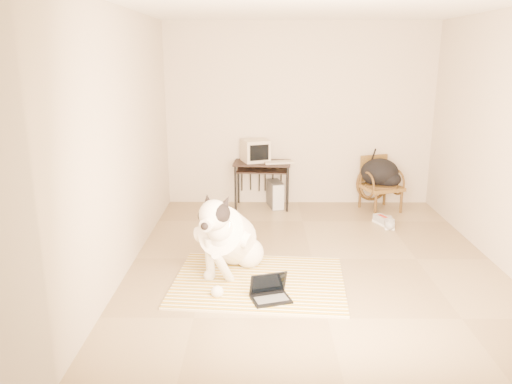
{
  "coord_description": "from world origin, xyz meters",
  "views": [
    {
      "loc": [
        -0.6,
        -5.23,
        2.22
      ],
      "look_at": [
        -0.63,
        -0.41,
        0.9
      ],
      "focal_mm": 35.0,
      "sensor_mm": 36.0,
      "label": 1
    }
  ],
  "objects_px": {
    "crt_monitor": "(255,151)",
    "backpack": "(381,174)",
    "computer_desk": "(262,169)",
    "rattan_chair": "(379,183)",
    "pc_tower": "(275,194)",
    "laptop": "(270,293)",
    "dog": "(228,238)"
  },
  "relations": [
    {
      "from": "pc_tower",
      "to": "laptop",
      "type": "bearing_deg",
      "value": -92.65
    },
    {
      "from": "pc_tower",
      "to": "backpack",
      "type": "relative_size",
      "value": 0.78
    },
    {
      "from": "laptop",
      "to": "crt_monitor",
      "type": "distance_m",
      "value": 3.13
    },
    {
      "from": "crt_monitor",
      "to": "backpack",
      "type": "xyz_separation_m",
      "value": [
        1.84,
        -0.15,
        -0.31
      ]
    },
    {
      "from": "backpack",
      "to": "pc_tower",
      "type": "bearing_deg",
      "value": 175.7
    },
    {
      "from": "dog",
      "to": "backpack",
      "type": "height_order",
      "value": "dog"
    },
    {
      "from": "crt_monitor",
      "to": "backpack",
      "type": "distance_m",
      "value": 1.88
    },
    {
      "from": "computer_desk",
      "to": "crt_monitor",
      "type": "distance_m",
      "value": 0.29
    },
    {
      "from": "computer_desk",
      "to": "backpack",
      "type": "height_order",
      "value": "backpack"
    },
    {
      "from": "laptop",
      "to": "pc_tower",
      "type": "xyz_separation_m",
      "value": [
        0.14,
        2.99,
        0.12
      ]
    },
    {
      "from": "crt_monitor",
      "to": "backpack",
      "type": "height_order",
      "value": "crt_monitor"
    },
    {
      "from": "dog",
      "to": "rattan_chair",
      "type": "distance_m",
      "value": 3.07
    },
    {
      "from": "pc_tower",
      "to": "backpack",
      "type": "xyz_separation_m",
      "value": [
        1.54,
        -0.12,
        0.35
      ]
    },
    {
      "from": "laptop",
      "to": "pc_tower",
      "type": "height_order",
      "value": "pc_tower"
    },
    {
      "from": "pc_tower",
      "to": "rattan_chair",
      "type": "relative_size",
      "value": 0.57
    },
    {
      "from": "laptop",
      "to": "pc_tower",
      "type": "distance_m",
      "value": 3.0
    },
    {
      "from": "laptop",
      "to": "computer_desk",
      "type": "bearing_deg",
      "value": 91.13
    },
    {
      "from": "crt_monitor",
      "to": "backpack",
      "type": "relative_size",
      "value": 0.79
    },
    {
      "from": "computer_desk",
      "to": "backpack",
      "type": "bearing_deg",
      "value": -3.06
    },
    {
      "from": "rattan_chair",
      "to": "backpack",
      "type": "xyz_separation_m",
      "value": [
        0.01,
        -0.01,
        0.15
      ]
    },
    {
      "from": "computer_desk",
      "to": "backpack",
      "type": "distance_m",
      "value": 1.75
    },
    {
      "from": "pc_tower",
      "to": "rattan_chair",
      "type": "height_order",
      "value": "rattan_chair"
    },
    {
      "from": "dog",
      "to": "rattan_chair",
      "type": "relative_size",
      "value": 1.67
    },
    {
      "from": "laptop",
      "to": "pc_tower",
      "type": "relative_size",
      "value": 0.92
    },
    {
      "from": "laptop",
      "to": "crt_monitor",
      "type": "relative_size",
      "value": 0.9
    },
    {
      "from": "rattan_chair",
      "to": "pc_tower",
      "type": "bearing_deg",
      "value": 176.02
    },
    {
      "from": "dog",
      "to": "backpack",
      "type": "xyz_separation_m",
      "value": [
        2.11,
        2.24,
        0.17
      ]
    },
    {
      "from": "rattan_chair",
      "to": "backpack",
      "type": "distance_m",
      "value": 0.15
    },
    {
      "from": "rattan_chair",
      "to": "backpack",
      "type": "bearing_deg",
      "value": -33.49
    },
    {
      "from": "computer_desk",
      "to": "rattan_chair",
      "type": "bearing_deg",
      "value": -2.76
    },
    {
      "from": "laptop",
      "to": "rattan_chair",
      "type": "bearing_deg",
      "value": 59.95
    },
    {
      "from": "rattan_chair",
      "to": "backpack",
      "type": "height_order",
      "value": "rattan_chair"
    }
  ]
}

